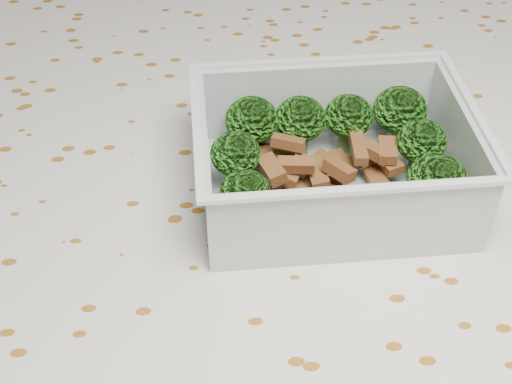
{
  "coord_description": "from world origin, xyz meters",
  "views": [
    {
      "loc": [
        -0.03,
        -0.35,
        1.09
      ],
      "look_at": [
        -0.0,
        -0.01,
        0.78
      ],
      "focal_mm": 50.0,
      "sensor_mm": 36.0,
      "label": 1
    }
  ],
  "objects": [
    {
      "name": "lunch_container",
      "position": [
        0.05,
        0.02,
        0.78
      ],
      "size": [
        0.19,
        0.15,
        0.07
      ],
      "color": "silver",
      "rests_on": "tablecloth"
    },
    {
      "name": "tablecloth",
      "position": [
        0.0,
        0.0,
        0.72
      ],
      "size": [
        1.46,
        0.96,
        0.19
      ],
      "color": "silver",
      "rests_on": "dining_table"
    },
    {
      "name": "dining_table",
      "position": [
        0.0,
        0.0,
        0.67
      ],
      "size": [
        1.4,
        0.9,
        0.75
      ],
      "color": "brown",
      "rests_on": "ground"
    },
    {
      "name": "broccoli_florets",
      "position": [
        0.06,
        0.03,
        0.79
      ],
      "size": [
        0.17,
        0.12,
        0.05
      ],
      "color": "#608C3F",
      "rests_on": "lunch_container"
    },
    {
      "name": "sausage",
      "position": [
        0.06,
        -0.02,
        0.78
      ],
      "size": [
        0.15,
        0.03,
        0.02
      ],
      "color": "#BA3014",
      "rests_on": "lunch_container"
    },
    {
      "name": "meat_pile",
      "position": [
        0.04,
        0.03,
        0.77
      ],
      "size": [
        0.11,
        0.07,
        0.03
      ],
      "color": "brown",
      "rests_on": "lunch_container"
    }
  ]
}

